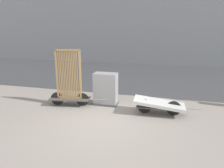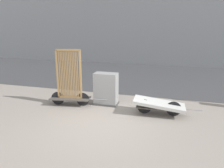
{
  "view_description": "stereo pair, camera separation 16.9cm",
  "coord_description": "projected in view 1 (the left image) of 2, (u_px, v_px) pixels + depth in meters",
  "views": [
    {
      "loc": [
        2.04,
        -6.3,
        3.2
      ],
      "look_at": [
        0.0,
        1.4,
        1.03
      ],
      "focal_mm": 35.0,
      "sensor_mm": 36.0,
      "label": 1
    },
    {
      "loc": [
        2.2,
        -6.26,
        3.2
      ],
      "look_at": [
        0.0,
        1.4,
        1.03
      ],
      "focal_mm": 35.0,
      "sensor_mm": 36.0,
      "label": 2
    }
  ],
  "objects": [
    {
      "name": "ground_plane",
      "position": [
        101.0,
        125.0,
        7.22
      ],
      "size": [
        60.0,
        60.0,
        0.0
      ],
      "primitive_type": "plane",
      "color": "gray"
    },
    {
      "name": "road_strip",
      "position": [
        136.0,
        75.0,
        14.27
      ],
      "size": [
        56.0,
        8.47,
        0.01
      ],
      "color": "#424244",
      "rests_on": "ground_plane"
    },
    {
      "name": "bike_cart_with_bedframe",
      "position": [
        69.0,
        86.0,
        8.75
      ],
      "size": [
        2.34,
        0.83,
        2.29
      ],
      "rotation": [
        0.0,
        0.0,
        0.16
      ],
      "color": "#4C4742",
      "rests_on": "ground_plane"
    },
    {
      "name": "bike_cart_with_mattress",
      "position": [
        159.0,
        104.0,
        7.99
      ],
      "size": [
        2.45,
        0.9,
        0.58
      ],
      "rotation": [
        0.0,
        0.0,
        0.05
      ],
      "color": "#4C4742",
      "rests_on": "ground_plane"
    },
    {
      "name": "utility_cabinet",
      "position": [
        106.0,
        90.0,
        8.93
      ],
      "size": [
        1.0,
        0.56,
        1.32
      ],
      "color": "#4C4C4C",
      "rests_on": "ground_plane"
    }
  ]
}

